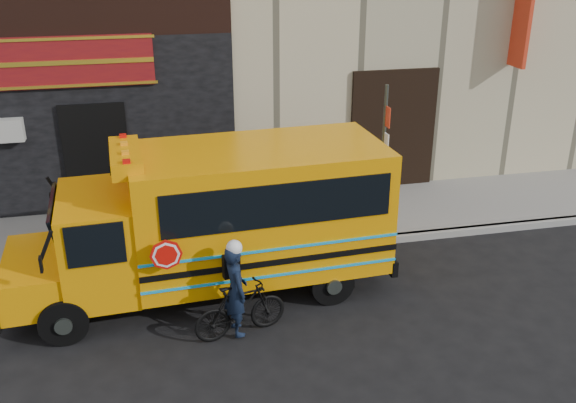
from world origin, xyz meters
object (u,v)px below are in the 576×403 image
(school_bus, at_px, (223,217))
(cyclist, at_px, (236,293))
(bicycle, at_px, (240,310))
(sign_pole, at_px, (383,157))

(school_bus, relative_size, cyclist, 4.41)
(bicycle, xyz_separation_m, cyclist, (-0.06, 0.02, 0.31))
(school_bus, xyz_separation_m, cyclist, (0.01, -1.48, -0.71))
(bicycle, height_order, cyclist, cyclist)
(bicycle, relative_size, cyclist, 1.01)
(school_bus, xyz_separation_m, bicycle, (0.07, -1.51, -1.03))
(school_bus, bearing_deg, bicycle, -87.38)
(school_bus, distance_m, cyclist, 1.65)
(sign_pole, distance_m, cyclist, 4.78)
(school_bus, relative_size, sign_pole, 2.06)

